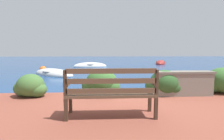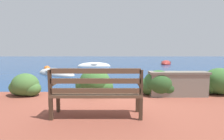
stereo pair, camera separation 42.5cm
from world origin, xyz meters
name	(u,v)px [view 1 (the left image)]	position (x,y,z in m)	size (l,w,h in m)	color
ground_plane	(124,99)	(0.00, 0.00, 0.00)	(80.00, 80.00, 0.00)	navy
park_bench	(111,91)	(-0.49, -1.98, 0.71)	(1.67, 0.48, 0.93)	#433123
stone_wall	(184,83)	(1.59, -0.48, 0.56)	(1.58, 0.39, 0.67)	gray
hedge_clump_far_left	(30,87)	(-2.59, -0.42, 0.49)	(0.90, 0.65, 0.61)	#426B33
hedge_clump_left	(101,84)	(-0.69, -0.34, 0.54)	(1.07, 0.77, 0.73)	#38662D
hedge_clump_centre	(164,84)	(1.07, -0.38, 0.52)	(1.03, 0.74, 0.70)	#2D5628
hedge_clump_right	(221,82)	(2.83, -0.25, 0.54)	(1.10, 0.79, 0.74)	#38662D
rowboat_nearest	(54,74)	(-3.65, 5.50, 0.06)	(3.32, 3.06, 0.66)	silver
rowboat_mid	(90,66)	(-1.82, 10.55, 0.06)	(3.07, 1.38, 0.74)	silver
rowboat_far	(161,63)	(5.67, 13.77, 0.06)	(1.91, 2.73, 0.73)	#9E2D28
mooring_buoy	(43,69)	(-5.06, 7.83, 0.09)	(0.54, 0.54, 0.49)	orange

